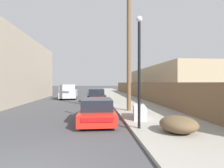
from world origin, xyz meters
TOP-DOWN VIEW (x-y plane):
  - sidewalk_curb at (5.30, 23.50)m, footprint 4.20×63.00m
  - discarded_fridge at (4.10, 5.62)m, footprint 0.91×1.72m
  - parked_sports_car_red at (1.80, 5.58)m, footprint 1.78×4.37m
  - car_parked_mid at (1.79, 14.61)m, footprint 1.93×4.67m
  - pickup_truck at (-1.65, 18.98)m, footprint 2.28×5.38m
  - utility_pole at (4.03, 8.22)m, footprint 1.80×0.29m
  - street_lamp at (3.55, 3.53)m, footprint 0.26×0.26m
  - brush_pile at (4.92, 2.79)m, footprint 1.43×1.53m
  - wooden_fence at (7.25, 19.33)m, footprint 0.08×37.11m
  - building_left_block at (-8.53, 16.23)m, footprint 7.00×17.05m
  - building_right_house at (12.83, 23.85)m, footprint 6.00×21.98m

SIDE VIEW (x-z plane):
  - sidewalk_curb at x=5.30m, z-range 0.00..0.12m
  - brush_pile at x=4.92m, z-range 0.12..0.76m
  - discarded_fridge at x=4.10m, z-range 0.11..0.82m
  - parked_sports_car_red at x=1.80m, z-range -0.06..1.17m
  - car_parked_mid at x=1.79m, z-range -0.05..1.37m
  - pickup_truck at x=-1.65m, z-range -0.01..1.82m
  - wooden_fence at x=7.25m, z-range 0.12..2.07m
  - building_right_house at x=12.83m, z-range 0.00..4.47m
  - street_lamp at x=3.55m, z-range 0.50..5.23m
  - building_left_block at x=-8.53m, z-range 0.00..6.83m
  - utility_pole at x=4.03m, z-range 0.24..9.64m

